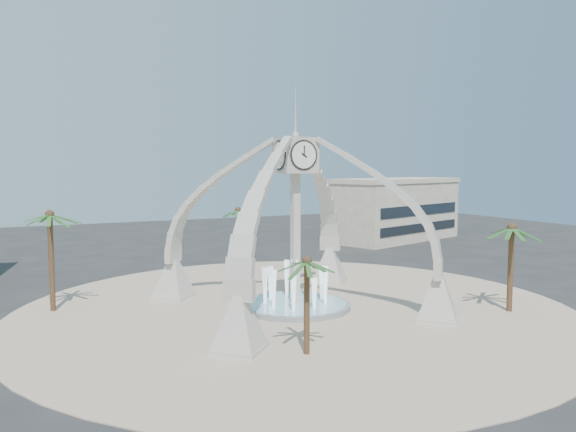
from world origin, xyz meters
name	(u,v)px	position (x,y,z in m)	size (l,w,h in m)	color
ground	(295,308)	(0.00, 0.00, 0.00)	(140.00, 140.00, 0.00)	#282828
plaza	(295,308)	(0.00, 0.00, 0.03)	(40.00, 40.00, 0.06)	#BFA88E
clock_tower	(295,219)	(0.00, 0.00, 6.49)	(17.94, 17.94, 16.30)	#BCB4A7
fountain	(295,305)	(0.00, 0.00, 0.29)	(8.00, 8.00, 3.62)	#99999B
building_ne	(396,209)	(30.00, 28.00, 4.31)	(21.87, 14.17, 8.60)	beige
palm_east	(512,229)	(13.20, -7.51, 5.93)	(4.96, 4.96, 6.81)	brown
palm_west	(50,216)	(-15.82, 6.82, 6.80)	(4.66, 4.66, 7.67)	brown
palm_north	(238,211)	(1.48, 15.26, 5.96)	(3.92, 3.92, 6.77)	brown
palm_south	(307,262)	(-3.97, -9.20, 5.12)	(3.68, 3.68, 5.85)	brown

